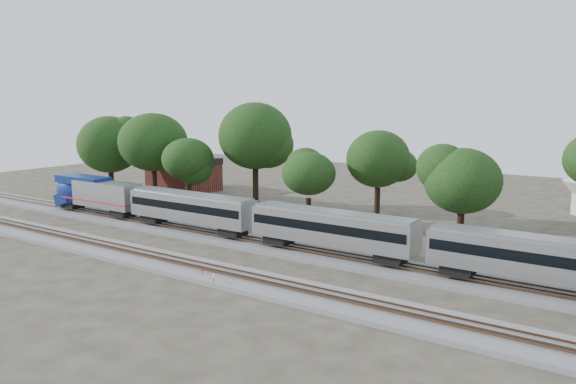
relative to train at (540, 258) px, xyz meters
The scene contains 15 objects.
ground 28.98m from the train, 167.98° to the right, with size 160.00×160.00×0.00m, color #383328.
track_far 28.33m from the train, behind, with size 160.00×5.00×0.73m.
track_near 30.05m from the train, 160.47° to the right, with size 160.00×5.00×0.73m.
train is the anchor object (origin of this frame).
switch_stand_red 26.78m from the train, 154.90° to the right, with size 0.31×0.08×0.98m.
switch_stand_white 25.32m from the train, 151.04° to the right, with size 0.34×0.18×1.13m.
switch_lever 26.39m from the train, 152.57° to the right, with size 0.50×0.30×0.30m, color #512D19.
brick_building 63.86m from the train, 159.33° to the left, with size 12.32×9.50×5.44m.
tree_0 66.46m from the train, 169.48° to the left, with size 8.18×8.18×11.53m.
tree_1 55.75m from the train, 168.33° to the left, with size 9.06×9.06×12.77m.
tree_2 47.47m from the train, 167.87° to the left, with size 7.17×7.17×10.10m.
tree_3 43.98m from the train, 157.23° to the left, with size 10.19×10.19×14.37m.
tree_4 29.58m from the train, 158.82° to the left, with size 6.49×6.49×9.15m.
tree_5 28.52m from the train, 140.99° to the left, with size 7.94×7.94×11.20m.
tree_6 14.49m from the train, 131.72° to the left, with size 7.10×7.10×10.01m.
Camera 1 is at (35.50, -38.72, 14.86)m, focal length 35.00 mm.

